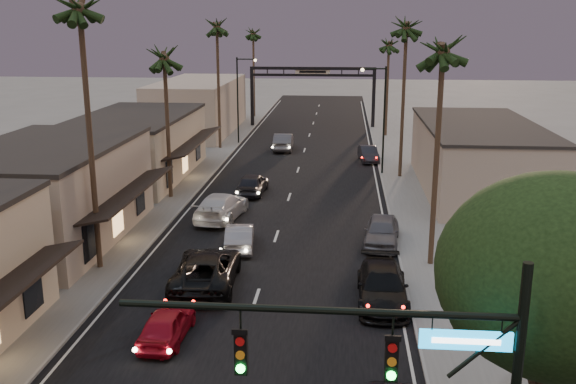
% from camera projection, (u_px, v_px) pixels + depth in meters
% --- Properties ---
extents(ground, '(200.00, 200.00, 0.00)m').
position_uv_depth(ground, '(292.00, 187.00, 50.00)').
color(ground, slate).
rests_on(ground, ground).
extents(road, '(14.00, 120.00, 0.02)m').
position_uv_depth(road, '(297.00, 173.00, 54.82)').
color(road, black).
rests_on(road, ground).
extents(sidewalk_left, '(5.00, 92.00, 0.12)m').
position_uv_depth(sidewalk_left, '(205.00, 154.00, 62.35)').
color(sidewalk_left, slate).
rests_on(sidewalk_left, ground).
extents(sidewalk_right, '(5.00, 92.00, 0.12)m').
position_uv_depth(sidewalk_right, '(402.00, 157.00, 60.74)').
color(sidewalk_right, slate).
rests_on(sidewalk_right, ground).
extents(storefront_mid, '(8.00, 14.00, 5.50)m').
position_uv_depth(storefront_mid, '(48.00, 196.00, 36.92)').
color(storefront_mid, tan).
rests_on(storefront_mid, ground).
extents(storefront_far, '(8.00, 16.00, 5.00)m').
position_uv_depth(storefront_far, '(136.00, 148.00, 52.39)').
color(storefront_far, '#C2B294').
rests_on(storefront_far, ground).
extents(storefront_dist, '(8.00, 20.00, 6.00)m').
position_uv_depth(storefront_dist, '(198.00, 106.00, 74.41)').
color(storefront_dist, tan).
rests_on(storefront_dist, ground).
extents(building_right, '(8.00, 18.00, 5.00)m').
position_uv_depth(building_right, '(478.00, 159.00, 48.18)').
color(building_right, tan).
rests_on(building_right, ground).
extents(traffic_signal, '(8.51, 0.22, 7.80)m').
position_uv_depth(traffic_signal, '(423.00, 380.00, 13.55)').
color(traffic_signal, black).
rests_on(traffic_signal, ground).
extents(corner_tree, '(6.20, 6.20, 8.80)m').
position_uv_depth(corner_tree, '(560.00, 283.00, 16.32)').
color(corner_tree, '#38281C').
rests_on(corner_tree, ground).
extents(arch, '(15.20, 0.40, 7.27)m').
position_uv_depth(arch, '(313.00, 82.00, 77.48)').
color(arch, black).
rests_on(arch, ground).
extents(streetlight_right, '(2.13, 0.30, 9.00)m').
position_uv_depth(streetlight_right, '(381.00, 111.00, 52.87)').
color(streetlight_right, black).
rests_on(streetlight_right, ground).
extents(streetlight_left, '(2.13, 0.30, 9.00)m').
position_uv_depth(streetlight_left, '(240.00, 93.00, 66.56)').
color(streetlight_left, black).
rests_on(streetlight_left, ground).
extents(palm_lb, '(3.20, 3.20, 15.20)m').
position_uv_depth(palm_lb, '(79.00, 1.00, 29.97)').
color(palm_lb, '#38281C').
rests_on(palm_lb, ground).
extents(palm_lc, '(3.20, 3.20, 12.20)m').
position_uv_depth(palm_lc, '(164.00, 52.00, 44.20)').
color(palm_lc, '#38281C').
rests_on(palm_lc, ground).
extents(palm_ld, '(3.20, 3.20, 14.20)m').
position_uv_depth(palm_ld, '(217.00, 23.00, 62.00)').
color(palm_ld, '#38281C').
rests_on(palm_ld, ground).
extents(palm_ra, '(3.20, 3.20, 13.20)m').
position_uv_depth(palm_ra, '(443.00, 43.00, 30.94)').
color(palm_ra, '#38281C').
rests_on(palm_ra, ground).
extents(palm_rb, '(3.20, 3.20, 14.20)m').
position_uv_depth(palm_rb, '(407.00, 23.00, 49.96)').
color(palm_rb, '#38281C').
rests_on(palm_rb, ground).
extents(palm_rc, '(3.20, 3.20, 12.20)m').
position_uv_depth(palm_rc, '(389.00, 41.00, 69.71)').
color(palm_rc, '#38281C').
rests_on(palm_rc, ground).
extents(palm_far, '(3.20, 3.20, 13.20)m').
position_uv_depth(palm_far, '(253.00, 30.00, 84.38)').
color(palm_far, '#38281C').
rests_on(palm_far, ground).
extents(oncoming_red, '(1.72, 4.02, 1.35)m').
position_uv_depth(oncoming_red, '(167.00, 324.00, 25.74)').
color(oncoming_red, maroon).
rests_on(oncoming_red, ground).
extents(oncoming_pickup, '(3.28, 6.47, 1.75)m').
position_uv_depth(oncoming_pickup, '(206.00, 269.00, 30.94)').
color(oncoming_pickup, black).
rests_on(oncoming_pickup, ground).
extents(oncoming_silver, '(2.01, 4.47, 1.42)m').
position_uv_depth(oncoming_silver, '(240.00, 236.00, 36.22)').
color(oncoming_silver, gray).
rests_on(oncoming_silver, ground).
extents(oncoming_white, '(3.12, 6.16, 1.72)m').
position_uv_depth(oncoming_white, '(221.00, 206.00, 41.66)').
color(oncoming_white, silver).
rests_on(oncoming_white, ground).
extents(oncoming_dgrey, '(2.13, 4.76, 1.59)m').
position_uv_depth(oncoming_dgrey, '(252.00, 184.00, 47.77)').
color(oncoming_dgrey, black).
rests_on(oncoming_dgrey, ground).
extents(oncoming_grey_far, '(1.95, 5.20, 1.69)m').
position_uv_depth(oncoming_grey_far, '(283.00, 142.00, 64.31)').
color(oncoming_grey_far, '#4A4B4F').
rests_on(oncoming_grey_far, ground).
extents(curbside_black, '(2.26, 5.52, 1.60)m').
position_uv_depth(curbside_black, '(382.00, 286.00, 29.16)').
color(curbside_black, black).
rests_on(curbside_black, ground).
extents(curbside_grey, '(2.40, 4.94, 1.63)m').
position_uv_depth(curbside_grey, '(382.00, 231.00, 36.80)').
color(curbside_grey, '#535358').
rests_on(curbside_grey, ground).
extents(curbside_far, '(1.98, 4.41, 1.40)m').
position_uv_depth(curbside_far, '(368.00, 154.00, 59.09)').
color(curbside_far, black).
rests_on(curbside_far, ground).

